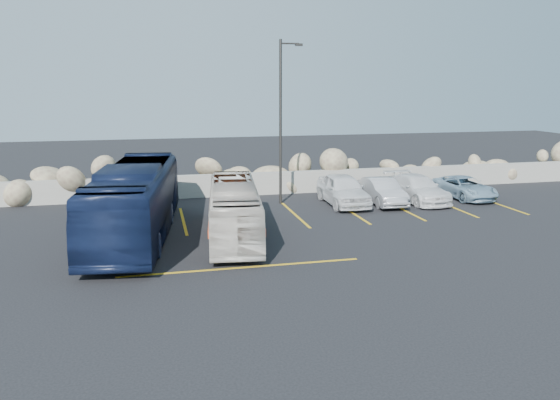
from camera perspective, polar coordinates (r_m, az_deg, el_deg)
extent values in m
plane|color=black|center=(18.07, -0.75, -7.06)|extent=(90.00, 90.00, 0.00)
cube|color=gray|center=(29.39, -5.82, 1.56)|extent=(60.00, 0.40, 1.20)
cube|color=gold|center=(24.43, -10.07, -2.14)|extent=(0.12, 5.00, 0.01)
cube|color=gold|center=(25.19, 1.58, -1.52)|extent=(0.12, 5.00, 0.01)
cube|color=gold|center=(26.00, 7.35, -1.19)|extent=(0.12, 5.00, 0.01)
cube|color=gold|center=(27.01, 12.52, -0.88)|extent=(0.12, 5.00, 0.01)
cube|color=gold|center=(28.22, 17.29, -0.59)|extent=(0.12, 5.00, 0.01)
cube|color=gold|center=(29.61, 21.63, -0.33)|extent=(0.12, 5.00, 0.01)
cube|color=gold|center=(18.08, -4.01, -7.06)|extent=(8.00, 0.12, 0.01)
cylinder|color=#2D2B28|center=(26.96, 0.06, 7.97)|extent=(0.14, 0.14, 8.00)
cylinder|color=#2D2B28|center=(27.07, 1.02, 16.04)|extent=(0.90, 0.08, 0.08)
cube|color=#2D2B28|center=(27.18, 1.98, 15.91)|extent=(0.35, 0.18, 0.12)
imported|color=beige|center=(21.39, -4.82, -1.05)|extent=(2.74, 7.95, 2.17)
imported|color=#111A39|center=(21.92, -14.88, -0.12)|extent=(3.74, 10.62, 2.89)
imported|color=silver|center=(27.33, 6.59, 1.10)|extent=(1.91, 4.52, 1.53)
imported|color=#ABABB0|center=(27.81, 10.64, 0.90)|extent=(1.51, 3.94, 1.28)
imported|color=silver|center=(28.83, 14.13, 1.17)|extent=(2.13, 4.65, 1.32)
imported|color=#7B9AAF|center=(30.35, 18.70, 1.25)|extent=(2.08, 4.16, 1.13)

